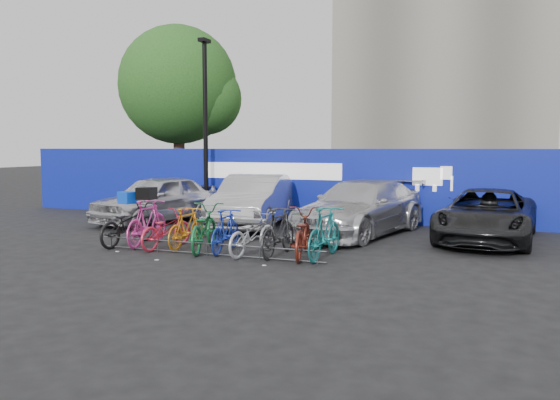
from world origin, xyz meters
The scene contains 21 objects.
ground centered at (0.00, 0.00, 0.00)m, with size 100.00×100.00×0.00m, color black.
hoarding centered at (0.01, 6.00, 1.20)m, with size 22.00×0.18×2.40m.
tree centered at (-6.77, 10.06, 5.07)m, with size 5.40×5.20×7.80m.
lamppost centered at (-3.20, 5.40, 3.27)m, with size 0.25×0.50×6.11m.
bike_rack centered at (0.00, -0.60, 0.16)m, with size 5.60×0.03×0.30m.
car_0 centered at (-4.14, 3.75, 0.78)m, with size 1.84×4.58×1.56m, color silver.
car_1 centered at (-0.80, 3.97, 0.80)m, with size 1.70×4.87×1.60m, color #AEADB1.
car_2 centered at (2.60, 3.62, 0.76)m, with size 2.14×5.26×1.53m, color silver.
car_3 centered at (5.93, 3.67, 0.68)m, with size 2.26×4.89×1.36m, color black.
bike_0 centered at (-2.51, -0.05, 0.52)m, with size 0.69×1.99×1.05m, color black.
bike_1 centered at (-2.01, 0.05, 0.58)m, with size 0.54×1.93×1.16m, color #ED40A6.
bike_2 centered at (-1.37, -0.10, 0.47)m, with size 0.62×1.77×0.93m, color red.
bike_3 centered at (-0.90, 0.07, 0.50)m, with size 0.47×1.67×1.00m, color orange.
bike_4 centered at (-0.36, -0.08, 0.55)m, with size 0.73×2.09×1.10m, color #166531.
bike_5 centered at (0.22, -0.08, 0.51)m, with size 0.48×1.71×1.03m, color #1B33B0.
bike_6 centered at (0.92, -0.13, 0.48)m, with size 0.64×1.83×0.96m, color #B3B5BB.
bike_7 centered at (1.53, -0.07, 0.55)m, with size 0.52×1.84×1.10m, color #27282A.
bike_8 centered at (2.05, 0.02, 0.54)m, with size 0.72×2.05×1.08m, color maroon.
bike_9 centered at (2.58, 0.01, 0.58)m, with size 0.55×1.93×1.16m, color #177576.
cargo_crate centered at (-2.51, -0.05, 1.19)m, with size 0.41×0.31×0.29m, color blue.
cargo_topcase centered at (-2.01, 0.05, 1.31)m, with size 0.41×0.36×0.30m, color black.
Camera 1 is at (5.78, -11.41, 2.44)m, focal length 35.00 mm.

